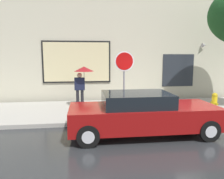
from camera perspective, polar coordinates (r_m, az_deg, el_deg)
ground_plane at (r=7.75m, az=15.13°, el=-10.53°), size 60.00×60.00×0.00m
sidewalk at (r=10.45m, az=8.90°, el=-4.96°), size 20.00×4.00×0.15m
building_facade at (r=12.62m, az=5.90°, el=12.95°), size 20.00×0.67×7.00m
parked_car at (r=7.17m, az=7.71°, el=-6.17°), size 4.64×1.84×1.36m
fire_hydrant at (r=10.30m, az=24.66°, el=-3.10°), size 0.30×0.44×0.83m
pedestrian_with_umbrella at (r=10.30m, az=-7.55°, el=3.54°), size 0.91×0.91×1.88m
stop_sign at (r=8.59m, az=3.14°, el=4.80°), size 0.76×0.10×2.53m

